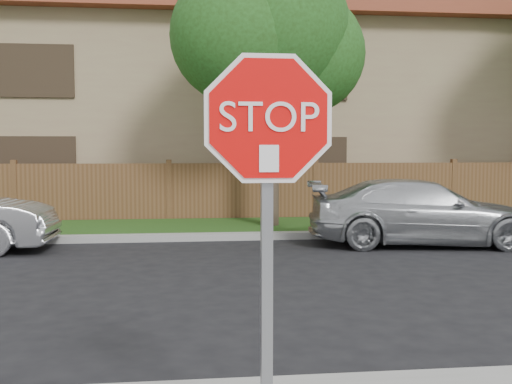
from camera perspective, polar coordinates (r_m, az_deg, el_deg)
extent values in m
cube|color=gray|center=(13.10, -8.65, -4.31)|extent=(70.00, 0.30, 0.15)
cube|color=#1E4714|center=(14.73, -8.42, -3.43)|extent=(70.00, 3.00, 0.12)
cube|color=brown|center=(16.25, -8.27, -0.10)|extent=(70.00, 0.12, 1.60)
cube|color=#9C8061|center=(21.83, -7.91, 6.75)|extent=(34.00, 8.00, 6.00)
cube|color=brown|center=(22.22, -7.99, 15.15)|extent=(35.20, 9.20, 0.50)
cube|color=brown|center=(22.34, -8.01, 16.66)|extent=(33.00, 5.50, 0.70)
cylinder|color=#382B21|center=(14.64, 1.34, 4.02)|extent=(0.44, 0.44, 3.92)
sphere|color=#214214|center=(14.93, 1.36, 15.38)|extent=(3.80, 3.80, 3.80)
sphere|color=#214214|center=(15.27, 4.63, 12.98)|extent=(3.00, 3.00, 3.00)
sphere|color=#214214|center=(14.39, -1.68, 14.67)|extent=(3.20, 3.20, 3.20)
cube|color=gray|center=(3.47, 1.03, -8.06)|extent=(0.06, 0.06, 2.30)
cylinder|color=white|center=(3.33, 1.20, 7.00)|extent=(1.01, 0.02, 1.01)
cylinder|color=red|center=(3.32, 1.22, 7.01)|extent=(0.93, 0.02, 0.93)
cube|color=white|center=(3.30, 1.25, 3.21)|extent=(0.11, 0.00, 0.15)
imported|color=#B1B4B8|center=(12.83, 15.51, -1.88)|extent=(4.89, 2.53, 1.36)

